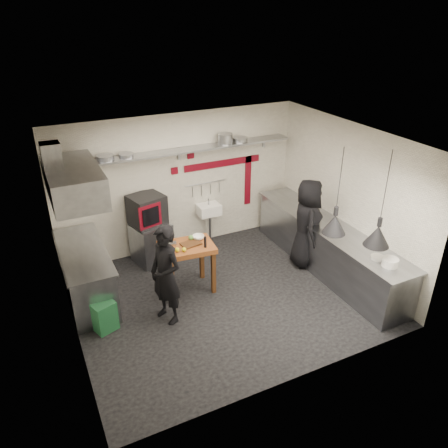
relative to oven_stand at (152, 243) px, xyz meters
name	(u,v)px	position (x,y,z in m)	size (l,w,h in m)	color
floor	(225,297)	(0.77, -1.74, -0.40)	(5.00, 5.00, 0.00)	black
ceiling	(226,141)	(0.77, -1.74, 2.40)	(5.00, 5.00, 0.00)	beige
wall_back	(180,183)	(0.77, 0.36, 1.00)	(5.00, 0.04, 2.80)	white
wall_front	(300,296)	(0.77, -3.84, 1.00)	(5.00, 0.04, 2.80)	white
wall_left	(64,261)	(-1.73, -1.74, 1.00)	(0.04, 4.20, 2.80)	white
wall_right	(348,199)	(3.27, -1.74, 1.00)	(0.04, 4.20, 2.80)	white
red_band_horiz	(223,163)	(1.72, 0.34, 1.28)	(1.70, 0.02, 0.14)	maroon
red_band_vert	(248,181)	(2.32, 0.34, 0.80)	(0.14, 0.02, 1.10)	maroon
red_tile_a	(191,155)	(1.02, 0.34, 1.55)	(0.14, 0.02, 0.14)	maroon
red_tile_b	(175,171)	(0.67, 0.34, 1.28)	(0.14, 0.02, 0.14)	maroon
back_shelf	(181,151)	(0.77, 0.18, 1.72)	(4.60, 0.34, 0.04)	gray
shelf_bracket_left	(77,168)	(-1.13, 0.33, 1.62)	(0.04, 0.06, 0.24)	gray
shelf_bracket_mid	(179,154)	(0.77, 0.33, 1.62)	(0.04, 0.06, 0.24)	gray
shelf_bracket_right	(264,142)	(2.67, 0.33, 1.62)	(0.04, 0.06, 0.24)	gray
pan_far_left	(105,158)	(-0.65, 0.18, 1.79)	(0.30, 0.30, 0.09)	gray
pan_mid_left	(126,155)	(-0.28, 0.18, 1.78)	(0.27, 0.27, 0.07)	gray
stock_pot	(225,139)	(1.69, 0.18, 1.84)	(0.29, 0.29, 0.20)	gray
pan_right	(240,140)	(2.03, 0.18, 1.78)	(0.29, 0.29, 0.08)	gray
oven_stand	(152,243)	(0.00, 0.00, 0.00)	(0.67, 0.61, 0.80)	gray
combi_oven	(147,210)	(-0.02, 0.07, 0.69)	(0.61, 0.57, 0.58)	black
oven_door	(150,216)	(-0.05, -0.22, 0.69)	(0.47, 0.03, 0.46)	maroon
oven_glass	(151,217)	(-0.04, -0.25, 0.69)	(0.35, 0.02, 0.34)	black
hand_sink	(209,209)	(1.32, 0.18, 0.38)	(0.46, 0.34, 0.22)	white
sink_tap	(209,202)	(1.32, 0.18, 0.56)	(0.03, 0.03, 0.14)	gray
sink_drain	(210,229)	(1.32, 0.14, -0.06)	(0.06, 0.06, 0.66)	gray
utensil_rail	(206,183)	(1.32, 0.32, 0.92)	(0.02, 0.02, 0.90)	gray
counter_right	(327,248)	(2.92, -1.74, 0.05)	(0.70, 3.80, 0.90)	gray
counter_right_top	(329,226)	(2.92, -1.74, 0.52)	(0.76, 3.90, 0.03)	gray
plate_stack	(390,262)	(2.89, -3.27, 0.60)	(0.25, 0.25, 0.13)	white
small_bowl_right	(377,257)	(2.87, -3.03, 0.56)	(0.22, 0.22, 0.05)	white
counter_left	(86,275)	(-1.38, -0.69, 0.05)	(0.70, 1.90, 0.90)	gray
counter_left_top	(82,251)	(-1.38, -0.69, 0.52)	(0.76, 2.00, 0.03)	gray
extractor_hood	(74,182)	(-1.33, -0.69, 1.75)	(0.78, 1.60, 0.50)	gray
hood_duct	(52,159)	(-1.58, -0.69, 2.15)	(0.28, 0.28, 0.50)	gray
green_bin	(103,315)	(-1.31, -1.66, -0.15)	(0.34, 0.34, 0.50)	#1D5B32
prep_table	(188,268)	(0.26, -1.26, 0.06)	(0.92, 0.64, 0.92)	brown
cutting_board	(191,244)	(0.34, -1.26, 0.53)	(0.33, 0.23, 0.03)	#4D2B14
pepper_mill	(205,242)	(0.53, -1.46, 0.62)	(0.04, 0.04, 0.20)	black
lemon_a	(177,250)	(0.05, -1.40, 0.56)	(0.08, 0.08, 0.08)	yellow
lemon_b	(184,250)	(0.15, -1.44, 0.56)	(0.08, 0.08, 0.08)	yellow
veg_ball	(191,238)	(0.40, -1.12, 0.57)	(0.09, 0.09, 0.09)	#5E9C44
steel_tray	(171,243)	(0.04, -1.11, 0.54)	(0.17, 0.11, 0.03)	gray
bowl	(198,237)	(0.53, -1.14, 0.55)	(0.21, 0.21, 0.07)	white
heat_lamp_near	(339,192)	(2.17, -2.72, 1.71)	(0.37, 0.37, 1.38)	black
heat_lamp_far	(384,200)	(2.69, -3.11, 1.63)	(0.40, 0.40, 1.53)	black
chef_left	(166,275)	(-0.32, -1.86, 0.44)	(0.61, 0.40, 1.67)	black
chef_right	(307,223)	(2.66, -1.41, 0.48)	(0.86, 0.56, 1.76)	black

